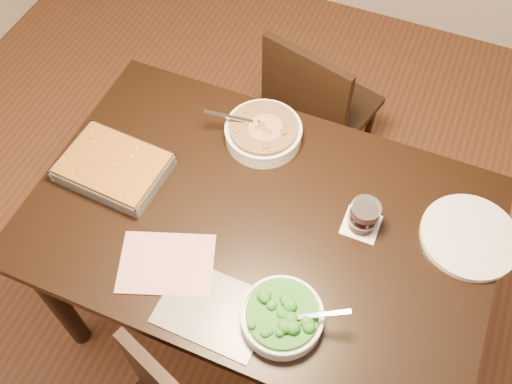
{
  "coord_description": "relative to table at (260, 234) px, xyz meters",
  "views": [
    {
      "loc": [
        0.33,
        -0.83,
        2.24
      ],
      "look_at": [
        -0.04,
        0.05,
        0.8
      ],
      "focal_mm": 40.0,
      "sensor_mm": 36.0,
      "label": 1
    }
  ],
  "objects": [
    {
      "name": "magazine_a",
      "position": [
        -0.19,
        -0.25,
        0.1
      ],
      "size": [
        0.32,
        0.28,
        0.01
      ],
      "primitive_type": "cube",
      "rotation": [
        0.0,
        0.0,
        0.35
      ],
      "color": "#A12E3D",
      "rests_on": "table"
    },
    {
      "name": "chair_far",
      "position": [
        -0.06,
        0.75,
        -0.2
      ],
      "size": [
        0.47,
        0.47,
        0.82
      ],
      "rotation": [
        0.0,
        0.0,
        2.88
      ],
      "color": "black",
      "rests_on": "ground"
    },
    {
      "name": "dinner_plate",
      "position": [
        0.6,
        0.17,
        0.11
      ],
      "size": [
        0.29,
        0.29,
        0.02
      ],
      "primitive_type": "cylinder",
      "color": "silver",
      "rests_on": "table"
    },
    {
      "name": "table",
      "position": [
        0.0,
        0.0,
        0.0
      ],
      "size": [
        1.4,
        0.9,
        0.75
      ],
      "color": "black",
      "rests_on": "ground"
    },
    {
      "name": "stew_bowl",
      "position": [
        -0.11,
        0.29,
        0.13
      ],
      "size": [
        0.28,
        0.26,
        0.1
      ],
      "color": "white",
      "rests_on": "table"
    },
    {
      "name": "wine_tumbler",
      "position": [
        0.29,
        0.1,
        0.15
      ],
      "size": [
        0.09,
        0.09,
        0.1
      ],
      "color": "black",
      "rests_on": "coaster"
    },
    {
      "name": "baking_dish",
      "position": [
        -0.49,
        -0.02,
        0.12
      ],
      "size": [
        0.34,
        0.26,
        0.06
      ],
      "rotation": [
        0.0,
        0.0,
        -0.06
      ],
      "color": "silver",
      "rests_on": "table"
    },
    {
      "name": "broccoli_bowl",
      "position": [
        0.18,
        -0.28,
        0.13
      ],
      "size": [
        0.25,
        0.23,
        0.09
      ],
      "color": "white",
      "rests_on": "table"
    },
    {
      "name": "magazine_b",
      "position": [
        -0.01,
        -0.32,
        0.1
      ],
      "size": [
        0.3,
        0.22,
        0.01
      ],
      "primitive_type": "cube",
      "rotation": [
        0.0,
        0.0,
        -0.03
      ],
      "color": "#27282F",
      "rests_on": "table"
    },
    {
      "name": "ground",
      "position": [
        0.0,
        0.0,
        -0.65
      ],
      "size": [
        4.0,
        4.0,
        0.0
      ],
      "primitive_type": "plane",
      "color": "#4F2916",
      "rests_on": "ground"
    },
    {
      "name": "coaster",
      "position": [
        0.29,
        0.1,
        0.1
      ],
      "size": [
        0.11,
        0.11,
        0.0
      ],
      "primitive_type": "cube",
      "color": "white",
      "rests_on": "table"
    }
  ]
}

